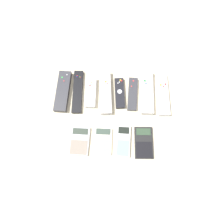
{
  "coord_description": "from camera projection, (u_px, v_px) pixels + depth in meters",
  "views": [
    {
      "loc": [
        0.01,
        -0.28,
        0.98
      ],
      "look_at": [
        0.0,
        0.04,
        0.01
      ],
      "focal_mm": 35.0,
      "sensor_mm": 36.0,
      "label": 1
    }
  ],
  "objects": [
    {
      "name": "ground_plane",
      "position": [
        112.0,
        121.0,
        1.02
      ],
      "size": [
        3.0,
        3.0,
        0.0
      ],
      "primitive_type": "plane",
      "color": "beige"
    },
    {
      "name": "remote_0",
      "position": [
        63.0,
        91.0,
        1.06
      ],
      "size": [
        0.07,
        0.21,
        0.03
      ],
      "rotation": [
        0.0,
        0.0,
        -0.05
      ],
      "color": "#333338",
      "rests_on": "ground_plane"
    },
    {
      "name": "calculator_2",
      "position": [
        123.0,
        141.0,
        0.99
      ],
      "size": [
        0.07,
        0.14,
        0.02
      ],
      "rotation": [
        0.0,
        0.0,
        -0.04
      ],
      "color": "silver",
      "rests_on": "ground_plane"
    },
    {
      "name": "remote_1",
      "position": [
        78.0,
        92.0,
        1.06
      ],
      "size": [
        0.05,
        0.22,
        0.02
      ],
      "rotation": [
        0.0,
        0.0,
        0.01
      ],
      "color": "black",
      "rests_on": "ground_plane"
    },
    {
      "name": "calculator_0",
      "position": [
        80.0,
        141.0,
        0.99
      ],
      "size": [
        0.09,
        0.13,
        0.01
      ],
      "rotation": [
        0.0,
        0.0,
        -0.04
      ],
      "color": "#B2B2B7",
      "rests_on": "ground_plane"
    },
    {
      "name": "calculator_1",
      "position": [
        103.0,
        141.0,
        0.99
      ],
      "size": [
        0.08,
        0.13,
        0.01
      ],
      "rotation": [
        0.0,
        0.0,
        -0.02
      ],
      "color": "beige",
      "rests_on": "ground_plane"
    },
    {
      "name": "remote_6",
      "position": [
        147.0,
        92.0,
        1.05
      ],
      "size": [
        0.06,
        0.22,
        0.03
      ],
      "rotation": [
        0.0,
        0.0,
        -0.01
      ],
      "color": "silver",
      "rests_on": "ground_plane"
    },
    {
      "name": "remote_2",
      "position": [
        91.0,
        93.0,
        1.05
      ],
      "size": [
        0.05,
        0.15,
        0.03
      ],
      "rotation": [
        0.0,
        0.0,
        0.0
      ],
      "color": "silver",
      "rests_on": "ground_plane"
    },
    {
      "name": "remote_5",
      "position": [
        133.0,
        94.0,
        1.06
      ],
      "size": [
        0.05,
        0.17,
        0.02
      ],
      "rotation": [
        0.0,
        0.0,
        -0.06
      ],
      "color": "#333338",
      "rests_on": "ground_plane"
    },
    {
      "name": "remote_7",
      "position": [
        163.0,
        95.0,
        1.05
      ],
      "size": [
        0.06,
        0.21,
        0.02
      ],
      "rotation": [
        0.0,
        0.0,
        0.03
      ],
      "color": "silver",
      "rests_on": "ground_plane"
    },
    {
      "name": "remote_4",
      "position": [
        120.0,
        93.0,
        1.06
      ],
      "size": [
        0.05,
        0.16,
        0.02
      ],
      "rotation": [
        0.0,
        0.0,
        0.06
      ],
      "color": "black",
      "rests_on": "ground_plane"
    },
    {
      "name": "calculator_3",
      "position": [
        144.0,
        143.0,
        0.99
      ],
      "size": [
        0.08,
        0.15,
        0.01
      ],
      "rotation": [
        0.0,
        0.0,
        0.01
      ],
      "color": "black",
      "rests_on": "ground_plane"
    },
    {
      "name": "remote_3",
      "position": [
        105.0,
        92.0,
        1.05
      ],
      "size": [
        0.07,
        0.22,
        0.03
      ],
      "rotation": [
        0.0,
        0.0,
        0.06
      ],
      "color": "#B7B7BC",
      "rests_on": "ground_plane"
    }
  ]
}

